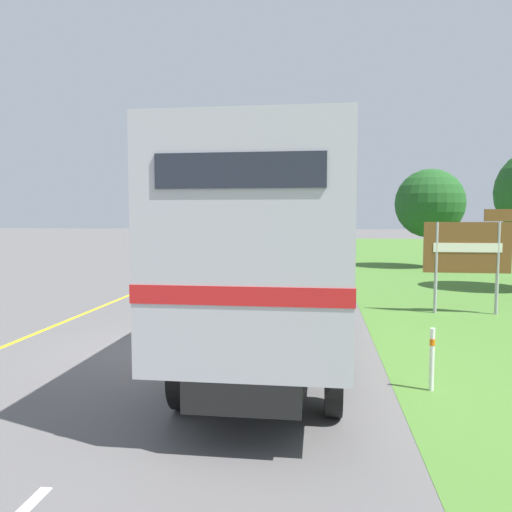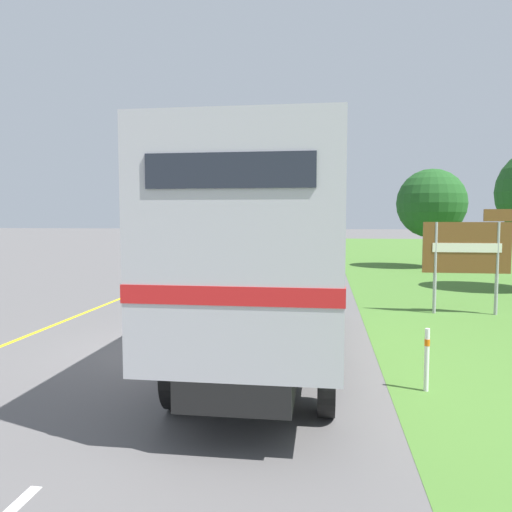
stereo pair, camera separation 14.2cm
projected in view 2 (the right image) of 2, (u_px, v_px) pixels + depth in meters
ground_plane at (182, 351)px, 9.70m from camera, size 200.00×200.00×0.00m
edge_line_yellow at (212, 262)px, 28.80m from camera, size 0.12×66.16×0.01m
centre_dash_near at (187, 346)px, 10.04m from camera, size 0.12×2.60×0.01m
centre_dash_mid_a at (241, 295)px, 16.56m from camera, size 0.12×2.60×0.01m
centre_dash_mid_b at (265, 273)px, 23.08m from camera, size 0.12×2.60×0.01m
centre_dash_far at (278, 261)px, 29.59m from camera, size 0.12×2.60×0.01m
centre_dash_farthest at (286, 253)px, 36.11m from camera, size 0.12×2.60×0.01m
horse_trailer_truck at (271, 247)px, 8.99m from camera, size 2.35×8.56×3.70m
lead_car_white at (242, 247)px, 26.42m from camera, size 1.80×4.15×2.08m
lead_car_grey_ahead at (312, 236)px, 40.59m from camera, size 1.80×4.17×2.08m
lead_car_silver_ahead at (278, 233)px, 51.25m from camera, size 1.80×4.19×1.78m
highway_sign at (468, 249)px, 13.23m from camera, size 2.25×0.09×2.80m
roadside_tree_mid at (431, 204)px, 25.42m from camera, size 3.50×3.50×5.05m
delineator_post at (427, 358)px, 7.40m from camera, size 0.08×0.08×0.95m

